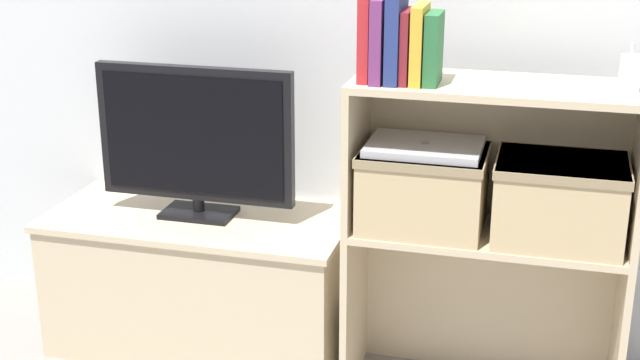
{
  "coord_description": "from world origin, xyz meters",
  "views": [
    {
      "loc": [
        0.62,
        -2.16,
        1.44
      ],
      "look_at": [
        0.0,
        0.15,
        0.61
      ],
      "focal_mm": 50.0,
      "sensor_mm": 36.0,
      "label": 1
    }
  ],
  "objects_px": {
    "book_navy": "(396,36)",
    "baby_monitor": "(630,73)",
    "tv_stand": "(202,280)",
    "storage_basket_left": "(423,185)",
    "book_mustard": "(420,44)",
    "laptop": "(425,147)",
    "tv": "(195,138)",
    "storage_basket_right": "(560,197)",
    "book_forest": "(434,49)",
    "book_crimson": "(368,33)",
    "book_maroon": "(407,46)",
    "book_plum": "(381,40)"
  },
  "relations": [
    {
      "from": "book_navy",
      "to": "baby_monitor",
      "type": "xyz_separation_m",
      "value": [
        0.58,
        0.05,
        -0.07
      ]
    },
    {
      "from": "book_forest",
      "to": "laptop",
      "type": "relative_size",
      "value": 0.6
    },
    {
      "from": "tv",
      "to": "baby_monitor",
      "type": "distance_m",
      "value": 1.24
    },
    {
      "from": "tv",
      "to": "laptop",
      "type": "bearing_deg",
      "value": -6.43
    },
    {
      "from": "tv_stand",
      "to": "book_mustard",
      "type": "bearing_deg",
      "value": -9.62
    },
    {
      "from": "book_plum",
      "to": "book_navy",
      "type": "distance_m",
      "value": 0.04
    },
    {
      "from": "tv",
      "to": "book_forest",
      "type": "relative_size",
      "value": 3.31
    },
    {
      "from": "tv_stand",
      "to": "storage_basket_left",
      "type": "xyz_separation_m",
      "value": [
        0.7,
        -0.08,
        0.41
      ]
    },
    {
      "from": "book_maroon",
      "to": "book_forest",
      "type": "height_order",
      "value": "book_maroon"
    },
    {
      "from": "book_crimson",
      "to": "book_forest",
      "type": "distance_m",
      "value": 0.18
    },
    {
      "from": "book_mustard",
      "to": "storage_basket_right",
      "type": "distance_m",
      "value": 0.55
    },
    {
      "from": "storage_basket_left",
      "to": "book_forest",
      "type": "bearing_deg",
      "value": -64.0
    },
    {
      "from": "tv",
      "to": "storage_basket_right",
      "type": "bearing_deg",
      "value": -4.25
    },
    {
      "from": "book_maroon",
      "to": "laptop",
      "type": "bearing_deg",
      "value": 34.61
    },
    {
      "from": "tv_stand",
      "to": "book_crimson",
      "type": "xyz_separation_m",
      "value": [
        0.55,
        -0.12,
        0.83
      ]
    },
    {
      "from": "tv_stand",
      "to": "tv",
      "type": "height_order",
      "value": "tv"
    },
    {
      "from": "storage_basket_right",
      "to": "laptop",
      "type": "distance_m",
      "value": 0.38
    },
    {
      "from": "book_plum",
      "to": "storage_basket_right",
      "type": "xyz_separation_m",
      "value": [
        0.48,
        0.03,
        -0.4
      ]
    },
    {
      "from": "storage_basket_right",
      "to": "laptop",
      "type": "relative_size",
      "value": 1.11
    },
    {
      "from": "storage_basket_left",
      "to": "laptop",
      "type": "bearing_deg",
      "value": -90.0
    },
    {
      "from": "tv_stand",
      "to": "book_maroon",
      "type": "bearing_deg",
      "value": -10.07
    },
    {
      "from": "tv",
      "to": "storage_basket_left",
      "type": "distance_m",
      "value": 0.71
    },
    {
      "from": "tv_stand",
      "to": "baby_monitor",
      "type": "xyz_separation_m",
      "value": [
        1.2,
        -0.07,
        0.75
      ]
    },
    {
      "from": "book_crimson",
      "to": "storage_basket_left",
      "type": "xyz_separation_m",
      "value": [
        0.16,
        0.03,
        -0.42
      ]
    },
    {
      "from": "book_navy",
      "to": "storage_basket_left",
      "type": "xyz_separation_m",
      "value": [
        0.08,
        0.03,
        -0.41
      ]
    },
    {
      "from": "laptop",
      "to": "storage_basket_right",
      "type": "bearing_deg",
      "value": 0.0
    },
    {
      "from": "book_crimson",
      "to": "tv_stand",
      "type": "bearing_deg",
      "value": 168.03
    },
    {
      "from": "tv_stand",
      "to": "laptop",
      "type": "height_order",
      "value": "laptop"
    },
    {
      "from": "storage_basket_left",
      "to": "laptop",
      "type": "height_order",
      "value": "laptop"
    },
    {
      "from": "baby_monitor",
      "to": "book_crimson",
      "type": "bearing_deg",
      "value": -175.66
    },
    {
      "from": "book_navy",
      "to": "book_mustard",
      "type": "relative_size",
      "value": 1.18
    },
    {
      "from": "book_plum",
      "to": "book_maroon",
      "type": "xyz_separation_m",
      "value": [
        0.07,
        0.0,
        -0.01
      ]
    },
    {
      "from": "storage_basket_right",
      "to": "book_navy",
      "type": "bearing_deg",
      "value": -175.48
    },
    {
      "from": "tv",
      "to": "book_navy",
      "type": "distance_m",
      "value": 0.72
    },
    {
      "from": "book_navy",
      "to": "baby_monitor",
      "type": "relative_size",
      "value": 1.98
    },
    {
      "from": "tv",
      "to": "laptop",
      "type": "height_order",
      "value": "tv"
    },
    {
      "from": "book_navy",
      "to": "book_forest",
      "type": "height_order",
      "value": "book_navy"
    },
    {
      "from": "tv",
      "to": "book_forest",
      "type": "height_order",
      "value": "book_forest"
    },
    {
      "from": "tv_stand",
      "to": "storage_basket_left",
      "type": "bearing_deg",
      "value": -6.55
    },
    {
      "from": "laptop",
      "to": "book_forest",
      "type": "bearing_deg",
      "value": -64.0
    },
    {
      "from": "tv_stand",
      "to": "storage_basket_right",
      "type": "bearing_deg",
      "value": -4.33
    },
    {
      "from": "book_forest",
      "to": "book_plum",
      "type": "bearing_deg",
      "value": 180.0
    },
    {
      "from": "tv_stand",
      "to": "storage_basket_left",
      "type": "distance_m",
      "value": 0.82
    },
    {
      "from": "book_mustard",
      "to": "storage_basket_left",
      "type": "height_order",
      "value": "book_mustard"
    },
    {
      "from": "book_plum",
      "to": "baby_monitor",
      "type": "height_order",
      "value": "book_plum"
    },
    {
      "from": "baby_monitor",
      "to": "book_mustard",
      "type": "bearing_deg",
      "value": -174.53
    },
    {
      "from": "tv_stand",
      "to": "book_plum",
      "type": "distance_m",
      "value": 1.0
    },
    {
      "from": "tv",
      "to": "laptop",
      "type": "relative_size",
      "value": 2.0
    },
    {
      "from": "book_forest",
      "to": "baby_monitor",
      "type": "bearing_deg",
      "value": 5.88
    },
    {
      "from": "tv",
      "to": "book_navy",
      "type": "bearing_deg",
      "value": -10.41
    }
  ]
}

